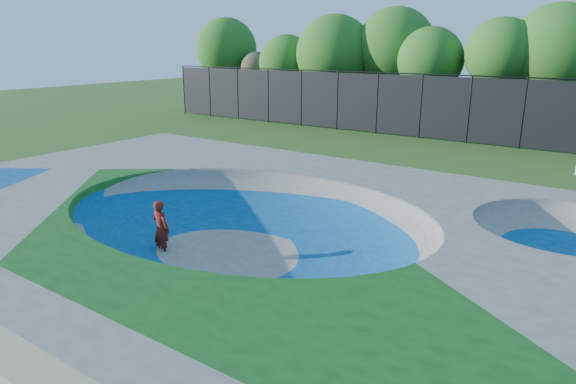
% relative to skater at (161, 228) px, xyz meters
% --- Properties ---
extents(ground, '(120.00, 120.00, 0.00)m').
position_rel_skater_xyz_m(ground, '(1.96, 1.27, -0.82)').
color(ground, '#2C5116').
rests_on(ground, ground).
extents(skate_deck, '(22.00, 14.00, 1.50)m').
position_rel_skater_xyz_m(skate_deck, '(1.96, 1.27, -0.07)').
color(skate_deck, gray).
rests_on(skate_deck, ground).
extents(skater, '(0.62, 0.43, 1.64)m').
position_rel_skater_xyz_m(skater, '(0.00, 0.00, 0.00)').
color(skater, red).
rests_on(skater, ground).
extents(skateboard, '(0.81, 0.39, 0.05)m').
position_rel_skater_xyz_m(skateboard, '(0.00, 0.00, -0.79)').
color(skateboard, black).
rests_on(skateboard, ground).
extents(fence, '(48.09, 0.09, 4.04)m').
position_rel_skater_xyz_m(fence, '(1.96, 22.27, 1.28)').
color(fence, black).
rests_on(fence, ground).
extents(treeline, '(53.43, 7.50, 8.46)m').
position_rel_skater_xyz_m(treeline, '(1.91, 27.03, 4.23)').
color(treeline, '#4F3D27').
rests_on(treeline, ground).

